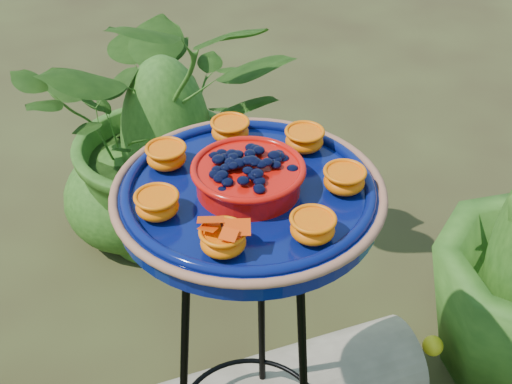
% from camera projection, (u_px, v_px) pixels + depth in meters
% --- Properties ---
extents(tripod_stand, '(0.36, 0.36, 0.83)m').
position_uv_depth(tripod_stand, '(250.00, 345.00, 1.35)').
color(tripod_stand, black).
rests_on(tripod_stand, ground).
extents(feeder_dish, '(0.51, 0.51, 0.10)m').
position_uv_depth(feeder_dish, '(248.00, 191.00, 1.13)').
color(feeder_dish, '#06104F').
rests_on(feeder_dish, tripod_stand).
extents(shrub_back_left, '(0.98, 0.92, 0.86)m').
position_uv_depth(shrub_back_left, '(165.00, 120.00, 2.16)').
color(shrub_back_left, '#214712').
rests_on(shrub_back_left, ground).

